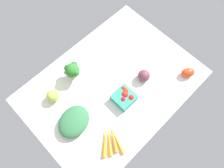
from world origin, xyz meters
TOP-DOWN VIEW (x-y plane):
  - tablecloth at (0.00, 0.00)cm, footprint 104.00×76.00cm
  - berry_basket at (-0.88, -11.31)cm, footprint 11.82×11.82cm
  - broccoli_head at (-12.29, 21.09)cm, footprint 9.96×10.78cm
  - carrot_bunch at (-23.76, -23.25)cm, footprint 16.07×18.72cm
  - heirloom_tomato_green at (-30.66, 18.36)cm, footprint 7.46×7.46cm
  - red_onion_center at (17.15, -10.19)cm, footprint 7.57×7.57cm
  - leafy_greens_clump at (-31.53, -1.71)cm, footprint 22.91×20.17cm
  - roma_tomato at (38.50, -27.61)cm, footprint 10.13×9.56cm

SIDE VIEW (x-z plane):
  - tablecloth at x=0.00cm, z-range 0.00..2.00cm
  - carrot_bunch at x=-23.76cm, z-range 1.84..4.62cm
  - roma_tomato at x=38.50cm, z-range 2.00..7.74cm
  - berry_basket at x=-0.88cm, z-range 1.83..8.42cm
  - leafy_greens_clump at x=-31.53cm, z-range 2.00..8.85cm
  - heirloom_tomato_green at x=-30.66cm, z-range 2.00..9.46cm
  - red_onion_center at x=17.15cm, z-range 2.00..9.57cm
  - broccoli_head at x=-12.29cm, z-range 3.87..16.68cm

